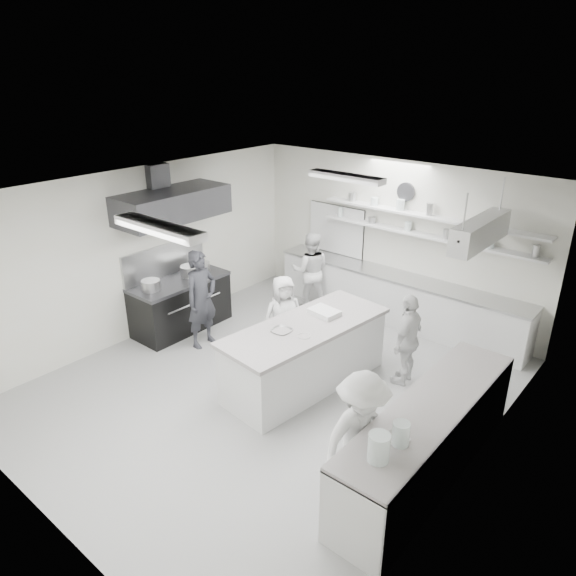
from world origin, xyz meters
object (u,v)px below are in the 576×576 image
Objects in this scene: cook_back at (310,271)px; stove at (181,305)px; right_counter at (428,440)px; cook_stove at (202,299)px; prep_island at (305,356)px; back_counter at (395,299)px.

stove is at bearing 23.79° from cook_back.
cook_stove is (-4.45, 0.43, 0.40)m from right_counter.
right_counter is 1.26× the size of prep_island.
cook_back is at bearing 144.28° from right_counter.
right_counter is at bearing -95.95° from cook_stove.
stove is 5.28m from right_counter.
prep_island reaches higher than back_counter.
right_counter is at bearing -6.52° from stove.
stove is 1.15× the size of cook_back.
back_counter is at bearing 97.07° from prep_island.
prep_island is at bearing -86.25° from cook_stove.
stove is 0.92m from cook_stove.
prep_island is at bearing 89.49° from cook_back.
cook_stove reaches higher than stove.
cook_stove is at bearing -169.59° from prep_island.
prep_island is at bearing -0.23° from stove.
cook_stove is 1.10× the size of cook_back.
stove is 4.03m from back_counter.
back_counter is 1.91× the size of prep_island.
back_counter is 1.52× the size of right_counter.
stove is at bearing 173.48° from right_counter.
cook_stove is at bearing -125.32° from back_counter.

